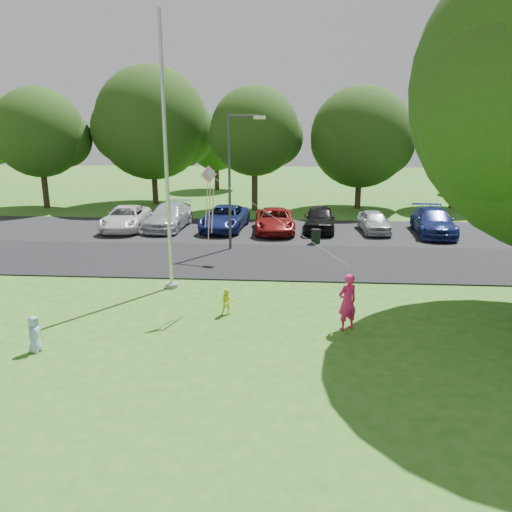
# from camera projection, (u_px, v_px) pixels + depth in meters

# --- Properties ---
(ground) EXTENTS (120.00, 120.00, 0.00)m
(ground) POSITION_uv_depth(u_px,v_px,m) (251.00, 345.00, 14.41)
(ground) COLOR #326D1C
(ground) RESTS_ON ground
(park_road) EXTENTS (60.00, 6.00, 0.06)m
(park_road) POSITION_uv_depth(u_px,v_px,m) (266.00, 261.00, 23.07)
(park_road) COLOR black
(park_road) RESTS_ON ground
(parking_strip) EXTENTS (42.00, 7.00, 0.06)m
(parking_strip) POSITION_uv_depth(u_px,v_px,m) (272.00, 231.00, 29.34)
(parking_strip) COLOR black
(parking_strip) RESTS_ON ground
(flagpole) EXTENTS (0.50, 0.50, 10.00)m
(flagpole) POSITION_uv_depth(u_px,v_px,m) (167.00, 180.00, 18.39)
(flagpole) COLOR #B7BABF
(flagpole) RESTS_ON ground
(street_lamp) EXTENTS (1.84, 0.71, 6.69)m
(street_lamp) POSITION_uv_depth(u_px,v_px,m) (234.00, 170.00, 24.06)
(street_lamp) COLOR #3F3F44
(street_lamp) RESTS_ON ground
(trash_can) EXTENTS (0.51, 0.51, 0.81)m
(trash_can) POSITION_uv_depth(u_px,v_px,m) (316.00, 237.00, 26.20)
(trash_can) COLOR black
(trash_can) RESTS_ON ground
(tree_row) EXTENTS (64.35, 11.94, 10.88)m
(tree_row) POSITION_uv_depth(u_px,v_px,m) (300.00, 130.00, 36.16)
(tree_row) COLOR #332316
(tree_row) RESTS_ON ground
(horizon_trees) EXTENTS (77.46, 7.20, 7.02)m
(horizon_trees) POSITION_uv_depth(u_px,v_px,m) (325.00, 144.00, 45.65)
(horizon_trees) COLOR #332316
(horizon_trees) RESTS_ON ground
(parked_cars) EXTENTS (20.35, 5.63, 1.47)m
(parked_cars) POSITION_uv_depth(u_px,v_px,m) (261.00, 219.00, 29.20)
(parked_cars) COLOR silver
(parked_cars) RESTS_ON ground
(woman) EXTENTS (0.78, 0.70, 1.80)m
(woman) POSITION_uv_depth(u_px,v_px,m) (347.00, 302.00, 15.30)
(woman) COLOR #E11E66
(woman) RESTS_ON ground
(child_yellow) EXTENTS (0.50, 0.42, 0.91)m
(child_yellow) POSITION_uv_depth(u_px,v_px,m) (227.00, 302.00, 16.57)
(child_yellow) COLOR #EFFF28
(child_yellow) RESTS_ON ground
(child_blue) EXTENTS (0.40, 0.55, 1.06)m
(child_blue) POSITION_uv_depth(u_px,v_px,m) (34.00, 334.00, 13.89)
(child_blue) COLOR #98AFEA
(child_blue) RESTS_ON ground
(kite) EXTENTS (4.71, 1.79, 2.85)m
(kite) POSITION_uv_depth(u_px,v_px,m) (212.00, 190.00, 16.20)
(kite) COLOR pink
(kite) RESTS_ON ground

